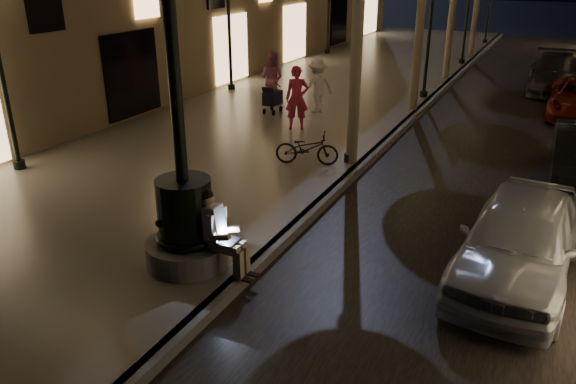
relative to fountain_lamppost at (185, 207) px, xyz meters
The scene contains 16 objects.
ground 13.09m from the fountain_lamppost, 85.60° to the left, with size 120.00×120.00×0.00m, color black.
cobble_lane 13.65m from the fountain_lamppost, 72.90° to the left, with size 6.00×45.00×0.02m, color black.
promenade 13.39m from the fountain_lamppost, 102.99° to the left, with size 8.00×45.00×0.20m, color slate.
curb_strip 13.09m from the fountain_lamppost, 85.60° to the left, with size 0.25×45.00×0.20m, color #59595B.
fountain_lamppost is the anchor object (origin of this frame).
seated_man_laptop 0.67m from the fountain_lamppost, ahead, with size 1.04×0.35×1.41m.
lamp_curb_a 6.37m from the fountain_lamppost, 83.35° to the left, with size 0.36×0.36×4.81m.
lamp_curb_b 14.16m from the fountain_lamppost, 87.14° to the left, with size 0.36×0.36×4.81m.
lamp_left_b 13.75m from the fountain_lamppost, 118.07° to the left, with size 0.36×0.36×4.81m.
stroller 9.98m from the fountain_lamppost, 109.07° to the left, with size 0.42×0.99×1.02m.
car_front 5.48m from the fountain_lamppost, 23.76° to the left, with size 1.73×4.29×1.46m, color #A9ACB1.
car_rear 18.84m from the fountain_lamppost, 74.61° to the left, with size 2.00×4.91×1.42m, color #313136.
pedestrian_red 8.28m from the fountain_lamppost, 102.19° to the left, with size 0.68×0.45×1.87m, color #C2264A.
pedestrian_pink 11.19m from the fountain_lamppost, 110.09° to the left, with size 0.88×0.69×1.82m, color pink.
pedestrian_white 10.37m from the fountain_lamppost, 101.01° to the left, with size 1.14×0.65×1.76m, color white.
bicycle 5.38m from the fountain_lamppost, 92.08° to the left, with size 0.55×1.57×0.82m, color black.
Camera 1 is at (4.13, -4.75, 4.96)m, focal length 35.00 mm.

